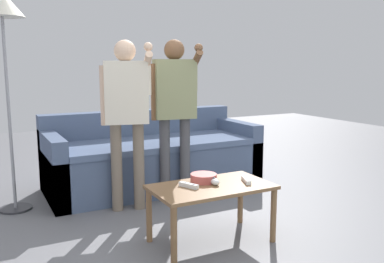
% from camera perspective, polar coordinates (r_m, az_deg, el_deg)
% --- Properties ---
extents(ground_plane, '(12.00, 12.00, 0.00)m').
position_cam_1_polar(ground_plane, '(3.28, 4.51, -13.95)').
color(ground_plane, slate).
extents(couch, '(2.20, 0.93, 0.79)m').
position_cam_1_polar(couch, '(4.43, -5.51, -3.76)').
color(couch, '#475675').
rests_on(couch, ground).
extents(coffee_table, '(0.87, 0.49, 0.43)m').
position_cam_1_polar(coffee_table, '(3.02, 2.70, -8.57)').
color(coffee_table, brown).
rests_on(coffee_table, ground).
extents(snack_bowl, '(0.20, 0.20, 0.06)m').
position_cam_1_polar(snack_bowl, '(3.08, 1.62, -6.43)').
color(snack_bowl, '#B24C47').
rests_on(snack_bowl, coffee_table).
extents(game_remote_nunchuk, '(0.06, 0.09, 0.05)m').
position_cam_1_polar(game_remote_nunchuk, '(3.00, 3.20, -6.97)').
color(game_remote_nunchuk, white).
rests_on(game_remote_nunchuk, coffee_table).
extents(floor_lamp, '(0.37, 0.37, 1.91)m').
position_cam_1_polar(floor_lamp, '(3.91, -24.80, 14.07)').
color(floor_lamp, '#2D2D33').
rests_on(floor_lamp, ground).
extents(player_left, '(0.44, 0.37, 1.50)m').
position_cam_1_polar(player_left, '(3.62, -9.08, 3.65)').
color(player_left, '#756656').
rests_on(player_left, ground).
extents(player_center, '(0.45, 0.36, 1.52)m').
position_cam_1_polar(player_center, '(3.85, -2.41, 4.24)').
color(player_center, '#47474C').
rests_on(player_center, ground).
extents(game_remote_wand_near, '(0.09, 0.17, 0.03)m').
position_cam_1_polar(game_remote_wand_near, '(3.10, 7.51, -6.70)').
color(game_remote_wand_near, white).
rests_on(game_remote_wand_near, coffee_table).
extents(game_remote_wand_far, '(0.10, 0.16, 0.03)m').
position_cam_1_polar(game_remote_wand_far, '(2.94, -0.47, -7.47)').
color(game_remote_wand_far, white).
rests_on(game_remote_wand_far, coffee_table).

